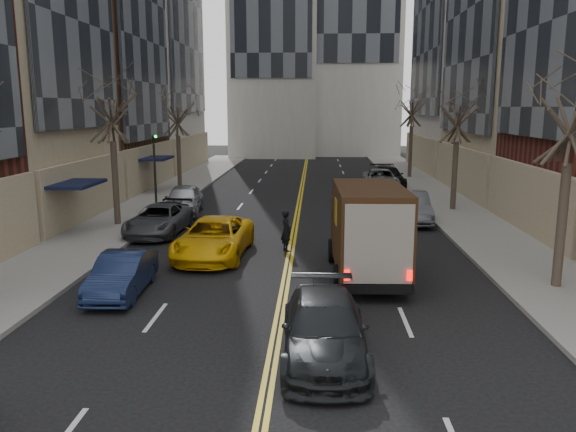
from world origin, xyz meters
name	(u,v)px	position (x,y,z in m)	size (l,w,h in m)	color
sidewalk_left	(154,202)	(-9.00, 27.00, 0.07)	(4.00, 66.00, 0.15)	slate
sidewalk_right	(448,204)	(9.00, 27.00, 0.07)	(4.00, 66.00, 0.15)	slate
tree_lf_mid	(110,91)	(-8.80, 20.00, 6.60)	(3.20, 3.20, 8.91)	#382D23
tree_lf_far	(177,104)	(-8.80, 33.00, 6.02)	(3.20, 3.20, 8.12)	#382D23
tree_rt_near	(575,86)	(8.80, 11.00, 6.45)	(3.20, 3.20, 8.71)	#382D23
tree_rt_mid	(459,101)	(8.80, 25.00, 6.17)	(3.20, 3.20, 8.32)	#382D23
tree_rt_far	(413,96)	(8.80, 40.00, 6.74)	(3.20, 3.20, 9.11)	#382D23
traffic_signal	(155,166)	(-7.39, 22.00, 2.82)	(0.29, 0.26, 4.70)	black
ups_truck	(367,231)	(2.79, 12.16, 1.64)	(2.57, 5.99, 3.25)	black
observer_sedan	(324,329)	(1.22, 5.66, 0.70)	(2.08, 4.90, 1.41)	black
taxi	(214,238)	(-3.00, 14.57, 0.76)	(2.51, 5.44, 1.51)	#E3A909
pedestrian	(286,231)	(-0.20, 15.60, 0.86)	(0.62, 0.41, 1.71)	black
parked_lf_b	(122,274)	(-5.10, 9.93, 0.65)	(1.38, 3.96, 1.30)	#121C3A
parked_lf_c	(158,220)	(-6.30, 18.43, 0.68)	(2.25, 4.88, 1.36)	#44464B
parked_lf_d	(162,218)	(-6.30, 19.13, 0.64)	(1.80, 4.42, 1.28)	black
parked_lf_e	(184,199)	(-6.30, 23.56, 0.80)	(1.89, 4.69, 1.60)	#ACAEB4
parked_rt_a	(411,207)	(5.93, 21.83, 0.77)	(1.64, 4.70, 1.55)	#4C4F54
parked_rt_b	(381,180)	(5.66, 33.29, 0.73)	(2.44, 5.29, 1.47)	#96989D
parked_rt_c	(387,177)	(6.30, 34.76, 0.77)	(2.15, 5.30, 1.54)	black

